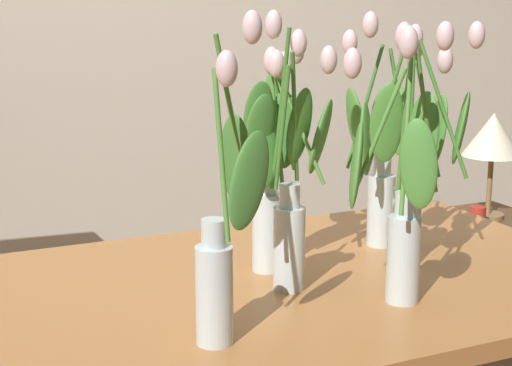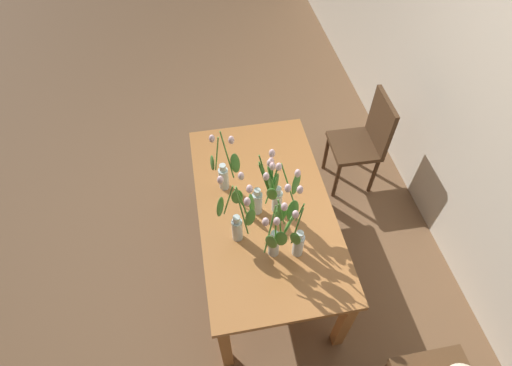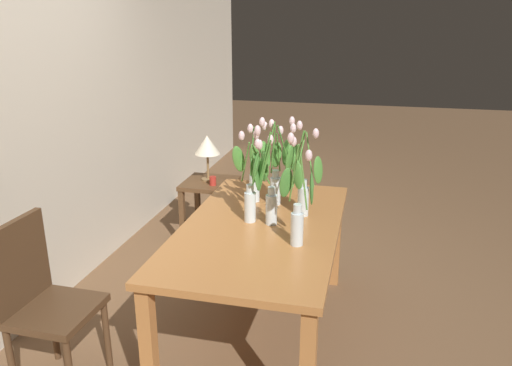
# 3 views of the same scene
# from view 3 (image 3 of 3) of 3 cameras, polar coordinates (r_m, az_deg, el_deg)

# --- Properties ---
(ground_plane) EXTENTS (18.00, 18.00, 0.00)m
(ground_plane) POSITION_cam_3_polar(r_m,az_deg,el_deg) (3.27, 0.51, -16.83)
(ground_plane) COLOR brown
(room_wall_rear) EXTENTS (9.00, 0.10, 2.70)m
(room_wall_rear) POSITION_cam_3_polar(r_m,az_deg,el_deg) (3.40, -25.47, 7.53)
(room_wall_rear) COLOR beige
(room_wall_rear) RESTS_ON ground
(dining_table) EXTENTS (1.60, 0.90, 0.74)m
(dining_table) POSITION_cam_3_polar(r_m,az_deg,el_deg) (2.95, 0.54, -6.47)
(dining_table) COLOR #B7753D
(dining_table) RESTS_ON ground
(tulip_vase_0) EXTENTS (0.15, 0.21, 0.58)m
(tulip_vase_0) POSITION_cam_3_polar(r_m,az_deg,el_deg) (2.62, 4.79, -3.25)
(tulip_vase_0) COLOR silver
(tulip_vase_0) RESTS_ON dining_table
(tulip_vase_1) EXTENTS (0.27, 0.22, 0.58)m
(tulip_vase_1) POSITION_cam_3_polar(r_m,az_deg,el_deg) (3.17, 2.18, 1.54)
(tulip_vase_1) COLOR silver
(tulip_vase_1) RESTS_ON dining_table
(tulip_vase_2) EXTENTS (0.25, 0.11, 0.54)m
(tulip_vase_2) POSITION_cam_3_polar(r_m,az_deg,el_deg) (3.22, -0.00, 0.88)
(tulip_vase_2) COLOR silver
(tulip_vase_2) RESTS_ON dining_table
(tulip_vase_3) EXTENTS (0.17, 0.17, 0.58)m
(tulip_vase_3) POSITION_cam_3_polar(r_m,az_deg,el_deg) (2.85, 0.94, -0.36)
(tulip_vase_3) COLOR silver
(tulip_vase_3) RESTS_ON dining_table
(tulip_vase_4) EXTENTS (0.28, 0.25, 0.56)m
(tulip_vase_4) POSITION_cam_3_polar(r_m,az_deg,el_deg) (2.98, 5.26, 0.43)
(tulip_vase_4) COLOR silver
(tulip_vase_4) RESTS_ON dining_table
(tulip_vase_5) EXTENTS (0.19, 0.25, 0.52)m
(tulip_vase_5) POSITION_cam_3_polar(r_m,az_deg,el_deg) (2.91, -0.43, -0.35)
(tulip_vase_5) COLOR silver
(tulip_vase_5) RESTS_ON dining_table
(dining_chair) EXTENTS (0.41, 0.41, 0.93)m
(dining_chair) POSITION_cam_3_polar(r_m,az_deg,el_deg) (2.85, -23.47, -11.83)
(dining_chair) COLOR #4C331E
(dining_chair) RESTS_ON ground
(side_table) EXTENTS (0.44, 0.44, 0.55)m
(side_table) POSITION_cam_3_polar(r_m,az_deg,el_deg) (4.34, -5.29, -1.28)
(side_table) COLOR brown
(side_table) RESTS_ON ground
(table_lamp) EXTENTS (0.22, 0.22, 0.40)m
(table_lamp) POSITION_cam_3_polar(r_m,az_deg,el_deg) (4.25, -5.61, 4.24)
(table_lamp) COLOR olive
(table_lamp) RESTS_ON side_table
(pillar_candle) EXTENTS (0.06, 0.06, 0.07)m
(pillar_candle) POSITION_cam_3_polar(r_m,az_deg,el_deg) (4.19, -4.97, 0.25)
(pillar_candle) COLOR #B72D23
(pillar_candle) RESTS_ON side_table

